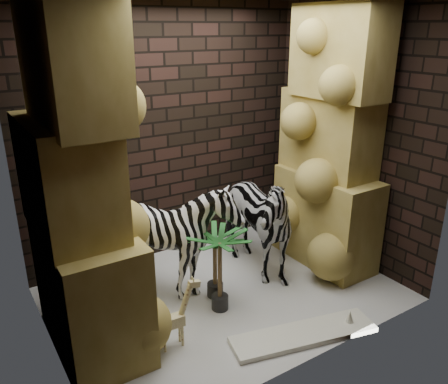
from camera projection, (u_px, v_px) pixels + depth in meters
floor at (225, 294)px, 4.84m from camera, size 3.50×3.50×0.00m
wall_back at (168, 134)px, 5.31m from camera, size 3.50×0.00×3.50m
wall_front at (317, 199)px, 3.34m from camera, size 3.50×0.00×3.50m
wall_left at (32, 194)px, 3.43m from camera, size 0.00×3.00×3.00m
wall_right at (352, 136)px, 5.21m from camera, size 0.00×3.00×3.00m
rock_pillar_left at (78, 185)px, 3.61m from camera, size 0.68×1.30×3.00m
rock_pillar_right at (332, 140)px, 5.04m from camera, size 0.58×1.25×3.00m
zebra_right at (250, 211)px, 5.05m from camera, size 0.72×1.29×1.50m
zebra_left at (174, 244)px, 4.64m from camera, size 1.13×1.36×1.18m
giraffe_toy at (171, 315)px, 3.94m from camera, size 0.35×0.14×0.66m
palm_front at (215, 264)px, 4.68m from camera, size 0.36×0.36×0.76m
palm_back at (220, 272)px, 4.44m from camera, size 0.36×0.36×0.84m
surfboard at (304, 334)px, 4.17m from camera, size 1.42×0.66×0.05m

